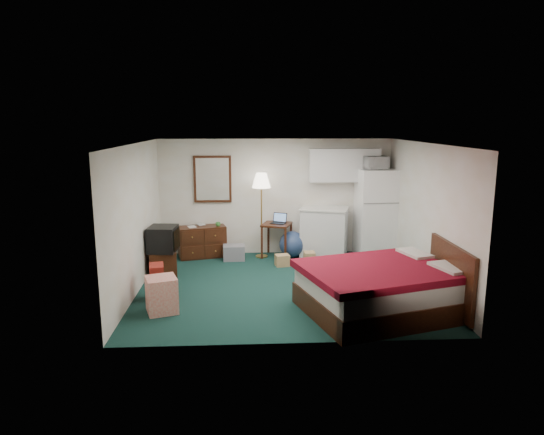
{
  "coord_description": "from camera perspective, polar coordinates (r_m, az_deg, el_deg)",
  "views": [
    {
      "loc": [
        -0.64,
        -8.15,
        2.87
      ],
      "look_at": [
        -0.19,
        0.16,
        1.21
      ],
      "focal_mm": 32.0,
      "sensor_mm": 36.0,
      "label": 1
    }
  ],
  "objects": [
    {
      "name": "fridge",
      "position": [
        10.58,
        12.05,
        0.52
      ],
      "size": [
        0.8,
        0.8,
        1.88
      ],
      "primitive_type": null,
      "rotation": [
        0.0,
        0.0,
        0.03
      ],
      "color": "white",
      "rests_on": "floor"
    },
    {
      "name": "ceiling",
      "position": [
        8.18,
        1.4,
        8.7
      ],
      "size": [
        5.0,
        4.5,
        0.01
      ],
      "primitive_type": "cube",
      "color": "white",
      "rests_on": "walls"
    },
    {
      "name": "floor_lamp",
      "position": [
        10.26,
        -1.25,
        0.23
      ],
      "size": [
        0.41,
        0.41,
        1.81
      ],
      "primitive_type": null,
      "rotation": [
        0.0,
        0.0,
        -0.05
      ],
      "color": "#BB8E42",
      "rests_on": "floor"
    },
    {
      "name": "file_bin",
      "position": [
        10.23,
        -4.5,
        -4.13
      ],
      "size": [
        0.46,
        0.35,
        0.31
      ],
      "primitive_type": null,
      "rotation": [
        0.0,
        0.0,
        0.04
      ],
      "color": "slate",
      "rests_on": "floor"
    },
    {
      "name": "bed",
      "position": [
        7.61,
        12.69,
        -8.31
      ],
      "size": [
        2.6,
        2.28,
        0.71
      ],
      "primitive_type": null,
      "rotation": [
        0.0,
        0.0,
        0.29
      ],
      "color": "maroon",
      "rests_on": "floor"
    },
    {
      "name": "mug",
      "position": [
        10.36,
        -6.38,
        -0.73
      ],
      "size": [
        0.13,
        0.11,
        0.11
      ],
      "primitive_type": "imported",
      "rotation": [
        0.0,
        0.0,
        0.29
      ],
      "color": "#3C8737",
      "rests_on": "dresser"
    },
    {
      "name": "crt_tv",
      "position": [
        9.21,
        -12.71,
        -2.46
      ],
      "size": [
        0.56,
        0.6,
        0.47
      ],
      "primitive_type": null,
      "rotation": [
        0.0,
        0.0,
        -0.1
      ],
      "color": "black",
      "rests_on": "tv_stand"
    },
    {
      "name": "retail_box",
      "position": [
        7.64,
        -12.85,
        -8.85
      ],
      "size": [
        0.56,
        0.56,
        0.55
      ],
      "primitive_type": null,
      "rotation": [
        0.0,
        0.0,
        0.32
      ],
      "color": "silver",
      "rests_on": "floor"
    },
    {
      "name": "microwave",
      "position": [
        10.41,
        12.07,
        6.5
      ],
      "size": [
        0.54,
        0.39,
        0.33
      ],
      "primitive_type": "imported",
      "rotation": [
        0.0,
        0.0,
        0.27
      ],
      "color": "white",
      "rests_on": "fridge"
    },
    {
      "name": "book_a",
      "position": [
        10.31,
        -9.87,
        -0.58
      ],
      "size": [
        0.15,
        0.07,
        0.22
      ],
      "primitive_type": "imported",
      "rotation": [
        0.0,
        0.0,
        0.35
      ],
      "color": "#936E4D",
      "rests_on": "dresser"
    },
    {
      "name": "mirror",
      "position": [
        10.46,
        -7.0,
        4.51
      ],
      "size": [
        0.8,
        0.06,
        1.0
      ],
      "primitive_type": null,
      "color": "white",
      "rests_on": "walls"
    },
    {
      "name": "laptop",
      "position": [
        10.29,
        0.72,
        -0.14
      ],
      "size": [
        0.38,
        0.36,
        0.21
      ],
      "primitive_type": null,
      "rotation": [
        0.0,
        0.0,
        -0.47
      ],
      "color": "black",
      "rests_on": "desk"
    },
    {
      "name": "walls",
      "position": [
        8.33,
        1.36,
        0.08
      ],
      "size": [
        5.01,
        4.51,
        2.5
      ],
      "color": "white",
      "rests_on": "floor"
    },
    {
      "name": "exercise_ball",
      "position": [
        10.39,
        2.4,
        -3.15
      ],
      "size": [
        0.66,
        0.66,
        0.56
      ],
      "primitive_type": "sphere",
      "rotation": [
        0.0,
        0.0,
        -0.2
      ],
      "color": "navy",
      "rests_on": "floor"
    },
    {
      "name": "upper_cabinets",
      "position": [
        10.47,
        8.46,
        6.13
      ],
      "size": [
        1.5,
        0.35,
        0.7
      ],
      "primitive_type": null,
      "color": "silver",
      "rests_on": "walls"
    },
    {
      "name": "book_b",
      "position": [
        10.5,
        -8.76,
        -0.36
      ],
      "size": [
        0.15,
        0.08,
        0.21
      ],
      "primitive_type": "imported",
      "rotation": [
        0.0,
        0.0,
        0.38
      ],
      "color": "#936E4D",
      "rests_on": "dresser"
    },
    {
      "name": "tv_stand",
      "position": [
        9.36,
        -12.66,
        -5.28
      ],
      "size": [
        0.57,
        0.61,
        0.49
      ],
      "primitive_type": null,
      "rotation": [
        0.0,
        0.0,
        0.16
      ],
      "color": "black",
      "rests_on": "floor"
    },
    {
      "name": "desk",
      "position": [
        10.4,
        0.54,
        -2.66
      ],
      "size": [
        0.72,
        0.72,
        0.72
      ],
      "primitive_type": null,
      "rotation": [
        0.0,
        0.0,
        -0.32
      ],
      "color": "black",
      "rests_on": "floor"
    },
    {
      "name": "floor",
      "position": [
        8.66,
        1.32,
        -8.06
      ],
      "size": [
        5.0,
        4.5,
        0.01
      ],
      "primitive_type": "cube",
      "color": "#0B2D28",
      "rests_on": "ground"
    },
    {
      "name": "cardboard_box_b",
      "position": [
        9.93,
        4.42,
        -4.77
      ],
      "size": [
        0.23,
        0.26,
        0.25
      ],
      "primitive_type": null,
      "rotation": [
        0.0,
        0.0,
        0.04
      ],
      "color": "#936E4D",
      "rests_on": "floor"
    },
    {
      "name": "kitchen_counter",
      "position": [
        10.46,
        6.16,
        -1.79
      ],
      "size": [
        1.11,
        0.96,
        1.03
      ],
      "primitive_type": null,
      "rotation": [
        0.0,
        0.0,
        -0.3
      ],
      "color": "silver",
      "rests_on": "floor"
    },
    {
      "name": "headboard",
      "position": [
        7.9,
        20.3,
        -6.5
      ],
      "size": [
        0.06,
        1.56,
        1.0
      ],
      "primitive_type": null,
      "color": "black",
      "rests_on": "walls"
    },
    {
      "name": "suitcase",
      "position": [
        8.2,
        -13.37,
        -7.37
      ],
      "size": [
        0.28,
        0.39,
        0.58
      ],
      "primitive_type": null,
      "rotation": [
        0.0,
        0.0,
        0.18
      ],
      "color": "maroon",
      "rests_on": "floor"
    },
    {
      "name": "dresser",
      "position": [
        10.48,
        -8.21,
        -2.82
      ],
      "size": [
        1.06,
        0.68,
        0.67
      ],
      "primitive_type": null,
      "rotation": [
        0.0,
        0.0,
        0.25
      ],
      "color": "black",
      "rests_on": "floor"
    },
    {
      "name": "cardboard_box_a",
      "position": [
        9.79,
        1.21,
        -5.05
      ],
      "size": [
        0.31,
        0.28,
        0.23
      ],
      "primitive_type": null,
      "rotation": [
        0.0,
        0.0,
        0.19
      ],
      "color": "#936E4D",
      "rests_on": "floor"
    }
  ]
}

